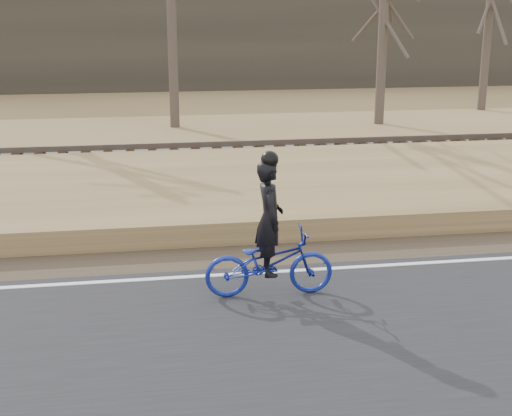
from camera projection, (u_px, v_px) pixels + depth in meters
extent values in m
cube|color=#997A4D|center=(13.00, 211.00, 14.88)|extent=(120.00, 5.00, 0.44)
cube|color=slate|center=(37.00, 171.00, 18.49)|extent=(120.00, 3.00, 0.45)
cube|color=black|center=(36.00, 160.00, 18.41)|extent=(120.00, 2.40, 0.14)
cube|color=brown|center=(32.00, 160.00, 17.69)|extent=(120.00, 0.07, 0.15)
cube|color=brown|center=(39.00, 149.00, 19.06)|extent=(120.00, 0.07, 0.15)
cube|color=#383328|center=(85.00, 34.00, 38.65)|extent=(120.00, 4.00, 6.00)
imported|color=navy|center=(269.00, 263.00, 10.81)|extent=(1.97, 0.73, 1.03)
imported|color=black|center=(269.00, 218.00, 10.62)|extent=(0.43, 0.65, 1.74)
sphere|color=black|center=(270.00, 160.00, 10.38)|extent=(0.26, 0.26, 0.26)
cylinder|color=#4E4339|center=(384.00, 18.00, 26.57)|extent=(0.36, 0.36, 7.90)
cylinder|color=#4E4339|center=(489.00, 17.00, 30.40)|extent=(0.36, 0.36, 7.90)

